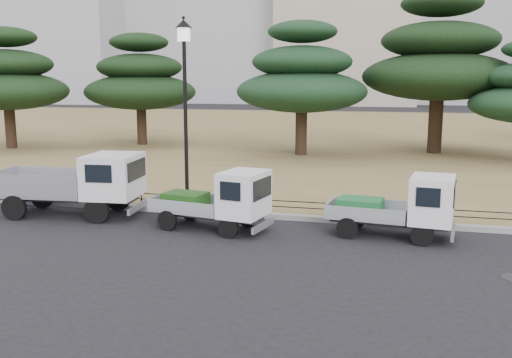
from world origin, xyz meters
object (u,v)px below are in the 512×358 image
(street_lamp, at_px, (185,82))
(tarp_pile, at_px, (23,188))
(truck_kei_front, at_px, (218,200))
(truck_kei_rear, at_px, (400,206))
(truck_large, at_px, (77,182))

(street_lamp, height_order, tarp_pile, street_lamp)
(truck_kei_front, relative_size, truck_kei_rear, 1.01)
(truck_large, height_order, truck_kei_front, truck_large)
(street_lamp, bearing_deg, truck_large, -155.01)
(truck_large, bearing_deg, truck_kei_front, -12.24)
(truck_kei_front, bearing_deg, street_lamp, 140.64)
(tarp_pile, bearing_deg, street_lamp, 0.90)
(truck_large, relative_size, truck_kei_front, 1.34)
(tarp_pile, bearing_deg, truck_large, -24.39)
(truck_kei_rear, distance_m, street_lamp, 7.44)
(truck_kei_rear, relative_size, street_lamp, 0.58)
(truck_large, xyz_separation_m, street_lamp, (3.02, 1.41, 2.98))
(truck_kei_rear, height_order, street_lamp, street_lamp)
(truck_kei_rear, distance_m, tarp_pile, 12.55)
(truck_large, bearing_deg, tarp_pile, 149.83)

